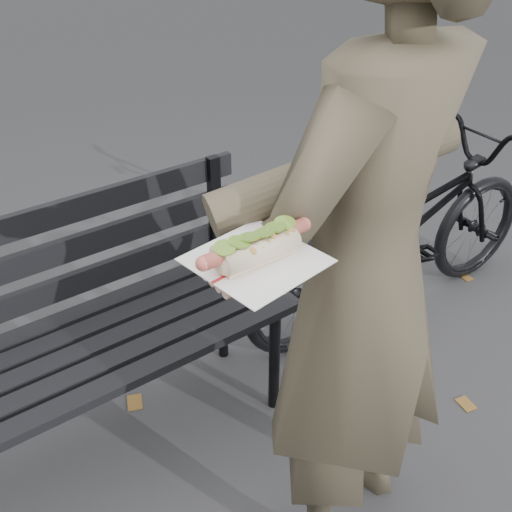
{
  "coord_description": "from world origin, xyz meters",
  "views": [
    {
      "loc": [
        -0.35,
        -0.65,
        1.71
      ],
      "look_at": [
        0.13,
        0.01,
        1.17
      ],
      "focal_mm": 42.0,
      "sensor_mm": 36.0,
      "label": 1
    }
  ],
  "objects": [
    {
      "name": "bicycle",
      "position": [
        1.42,
        0.76,
        0.4
      ],
      "size": [
        1.58,
        0.64,
        0.81
      ],
      "primitive_type": "imported",
      "rotation": [
        0.0,
        0.0,
        1.5
      ],
      "color": "black",
      "rests_on": "ground"
    },
    {
      "name": "held_hotdog",
      "position": [
        0.32,
        0.08,
        1.21
      ],
      "size": [
        0.62,
        0.31,
        0.2
      ],
      "color": "#483F30"
    },
    {
      "name": "park_bench",
      "position": [
        -0.05,
        0.83,
        0.52
      ],
      "size": [
        1.5,
        0.44,
        0.88
      ],
      "color": "black",
      "rests_on": "ground"
    },
    {
      "name": "person",
      "position": [
        0.51,
        0.12,
        0.9
      ],
      "size": [
        0.74,
        0.57,
        1.81
      ],
      "primitive_type": "imported",
      "rotation": [
        0.0,
        0.0,
        3.37
      ],
      "color": "#483F30",
      "rests_on": "ground"
    },
    {
      "name": "fallen_leaves",
      "position": [
        0.19,
        0.42,
        0.0
      ],
      "size": [
        4.34,
        3.35,
        0.0
      ],
      "color": "brown",
      "rests_on": "ground"
    }
  ]
}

